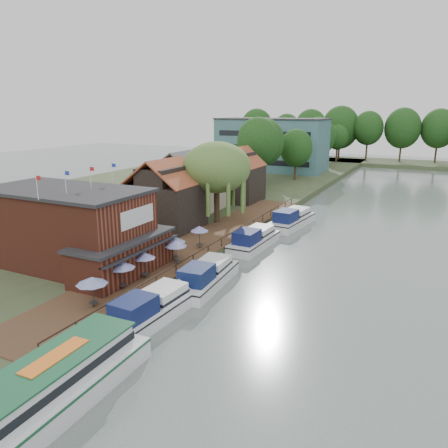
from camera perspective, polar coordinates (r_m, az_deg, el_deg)
The scene contains 28 objects.
ground at distance 36.48m, azimuth 0.07°, elevation -9.98°, with size 260.00×260.00×0.00m, color #586661.
land_bank at distance 80.00m, azimuth -8.13°, elevation 3.98°, with size 50.00×140.00×1.00m, color #384728.
quay_deck at distance 47.88m, azimuth -3.21°, elevation -2.53°, with size 6.00×50.00×0.10m, color #47301E.
quay_rail at distance 46.95m, azimuth -0.05°, elevation -2.29°, with size 0.20×49.00×1.00m, color black, non-canonical shape.
pub at distance 41.94m, azimuth -17.98°, elevation -0.64°, with size 20.00×11.00×7.30m, color maroon, non-canonical shape.
hotel_block at distance 106.54m, azimuth 6.26°, elevation 10.31°, with size 25.40×12.40×12.30m, color #38666B, non-canonical shape.
cottage_a at distance 53.77m, azimuth -7.69°, elevation 3.89°, with size 8.60×7.60×8.50m, color black, non-canonical shape.
cottage_b at distance 63.65m, azimuth -4.91°, elevation 5.66°, with size 9.60×8.60×8.50m, color beige, non-canonical shape.
cottage_c at distance 69.67m, azimuth 1.79°, elevation 6.49°, with size 7.60×7.60×8.50m, color black, non-canonical shape.
willow at distance 55.56m, azimuth -0.95°, elevation 5.38°, with size 8.60×8.60×10.43m, color #476B2D, non-canonical shape.
umbrella_0 at distance 33.74m, azimuth -16.77°, elevation -8.53°, with size 2.34×2.34×2.38m, color navy, non-canonical shape.
umbrella_1 at distance 36.39m, azimuth -13.16°, elevation -6.54°, with size 2.24×2.24×2.38m, color navy, non-canonical shape.
umbrella_2 at distance 38.29m, azimuth -10.36°, elevation -5.30°, with size 2.01×2.01×2.38m, color navy, non-canonical shape.
umbrella_3 at distance 41.06m, azimuth -6.28°, elevation -3.76°, with size 2.09×2.09×2.38m, color navy, non-canonical shape.
umbrella_4 at distance 42.35m, azimuth -6.52°, elevation -3.18°, with size 2.26×2.26×2.38m, color navy, non-canonical shape.
umbrella_5 at distance 45.84m, azimuth -3.22°, elevation -1.71°, with size 1.94×1.94×2.38m, color navy, non-canonical shape.
cruiser_0 at distance 33.30m, azimuth -9.47°, elevation -10.37°, with size 3.28×10.15×2.47m, color white, non-canonical shape.
cruiser_1 at distance 38.86m, azimuth -2.33°, elevation -6.42°, with size 3.28×10.15×2.47m, color white, non-canonical shape.
cruiser_2 at distance 49.53m, azimuth 3.93°, elevation -1.73°, with size 3.28×10.14×2.47m, color silver, non-canonical shape.
cruiser_3 at distance 59.07m, azimuth 8.87°, elevation 0.91°, with size 3.44×10.63×2.61m, color silver, non-canonical shape.
tour_boat at distance 25.59m, azimuth -22.00°, elevation -19.09°, with size 3.77×13.37×2.92m, color silver, non-canonical shape.
swan at distance 29.17m, azimuth -17.71°, elevation -17.06°, with size 0.44×0.44×0.44m, color white.
bank_tree_0 at distance 78.31m, azimuth 4.41°, elevation 9.04°, with size 7.37×7.37×13.01m, color #143811, non-canonical shape.
bank_tree_1 at distance 86.39m, azimuth 5.22°, elevation 9.44°, with size 7.92×7.92×12.69m, color #143811, non-canonical shape.
bank_tree_2 at distance 91.92m, azimuth 9.35°, elevation 8.93°, with size 6.68×6.68×10.46m, color #143811, non-canonical shape.
bank_tree_3 at distance 111.87m, azimuth 12.14°, elevation 10.34°, with size 8.38×8.38×12.53m, color #143811, non-canonical shape.
bank_tree_4 at distance 120.02m, azimuth 11.18°, elevation 11.12°, with size 8.43×8.43×14.39m, color #143811, non-canonical shape.
bank_tree_5 at distance 127.70m, azimuth 14.58°, elevation 10.19°, with size 6.05×6.05×10.23m, color #143811, non-canonical shape.
Camera 1 is at (14.68, -29.70, 15.27)m, focal length 35.00 mm.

